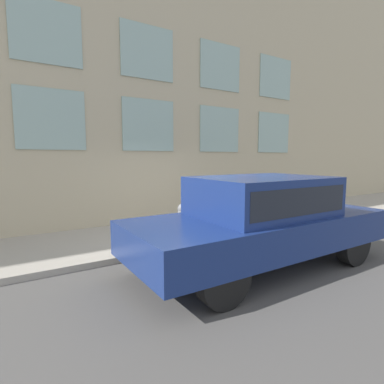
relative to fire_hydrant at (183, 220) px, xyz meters
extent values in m
plane|color=#514F4C|center=(-0.65, -0.09, -0.53)|extent=(80.00, 80.00, 0.00)
cube|color=#A8A093|center=(0.72, -0.09, -0.47)|extent=(2.73, 60.00, 0.12)
cube|color=#C6B793|center=(2.24, -0.09, 5.24)|extent=(0.30, 40.00, 11.55)
cube|color=#9EBCB2|center=(2.07, -5.20, 2.38)|extent=(0.03, 1.58, 1.46)
cube|color=#9EBCB2|center=(2.07, -2.65, 2.38)|extent=(0.03, 1.58, 1.46)
cube|color=#9EBCB2|center=(2.07, -0.09, 2.38)|extent=(0.03, 1.58, 1.46)
cube|color=#9EBCB2|center=(2.07, 2.47, 2.38)|extent=(0.03, 1.58, 1.46)
cube|color=#9EBCB2|center=(2.07, -5.20, 4.38)|extent=(0.03, 1.58, 1.46)
cube|color=#9EBCB2|center=(2.07, -2.65, 4.38)|extent=(0.03, 1.58, 1.46)
cube|color=#9EBCB2|center=(2.07, -0.09, 4.38)|extent=(0.03, 1.58, 1.46)
cube|color=#9EBCB2|center=(2.07, 2.47, 4.38)|extent=(0.03, 1.58, 1.46)
cylinder|color=gray|center=(0.00, 0.00, -0.39)|extent=(0.34, 0.34, 0.04)
cylinder|color=gray|center=(0.00, 0.00, -0.08)|extent=(0.25, 0.25, 0.66)
sphere|color=slate|center=(0.00, 0.00, 0.26)|extent=(0.26, 0.26, 0.26)
cylinder|color=black|center=(0.00, 0.00, 0.34)|extent=(0.09, 0.09, 0.10)
cylinder|color=gray|center=(0.00, -0.17, 0.00)|extent=(0.09, 0.10, 0.09)
cylinder|color=gray|center=(0.00, 0.17, 0.00)|extent=(0.09, 0.10, 0.09)
cylinder|color=#232328|center=(0.50, -0.85, -0.15)|extent=(0.07, 0.07, 0.51)
cylinder|color=#232328|center=(0.60, -0.85, -0.15)|extent=(0.07, 0.07, 0.51)
cube|color=#72288C|center=(0.55, -0.85, 0.29)|extent=(0.14, 0.10, 0.38)
cylinder|color=#72288C|center=(0.45, -0.85, 0.30)|extent=(0.06, 0.06, 0.36)
cylinder|color=#72288C|center=(0.65, -0.85, 0.30)|extent=(0.06, 0.06, 0.36)
sphere|color=beige|center=(0.55, -0.85, 0.57)|extent=(0.17, 0.17, 0.17)
cylinder|color=black|center=(-3.01, 1.15, -0.14)|extent=(0.24, 0.79, 0.79)
cylinder|color=black|center=(-1.30, 1.15, -0.14)|extent=(0.24, 0.79, 0.79)
cylinder|color=black|center=(-3.01, -1.90, -0.14)|extent=(0.24, 0.79, 0.79)
cylinder|color=black|center=(-1.30, -1.90, -0.14)|extent=(0.24, 0.79, 0.79)
cube|color=navy|center=(-2.15, -0.38, 0.15)|extent=(1.95, 4.92, 0.57)
cube|color=navy|center=(-2.15, -0.38, 0.77)|extent=(1.71, 2.36, 0.68)
cube|color=#1E232D|center=(-2.15, -0.38, 0.77)|extent=(1.72, 2.17, 0.44)
camera|label=1|loc=(-5.98, 3.51, 1.46)|focal=28.00mm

